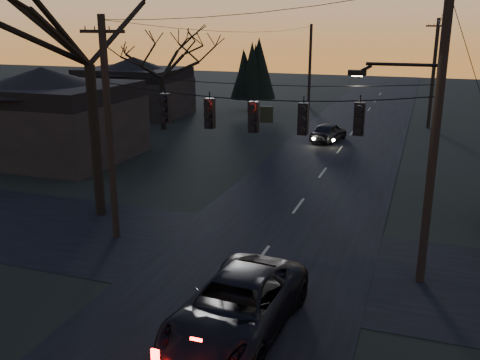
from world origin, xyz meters
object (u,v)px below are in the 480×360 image
(utility_pole_far_l, at_px, (308,106))
(suv_near, at_px, (237,306))
(utility_pole_far_r, at_px, (428,128))
(utility_pole_right, at_px, (420,281))
(utility_pole_left, at_px, (117,237))
(sedan_oncoming_a, at_px, (329,132))

(utility_pole_far_l, bearing_deg, suv_near, -80.54)
(utility_pole_far_r, xyz_separation_m, suv_near, (-4.70, -32.80, 0.79))
(utility_pole_right, height_order, utility_pole_far_r, utility_pole_right)
(utility_pole_left, bearing_deg, utility_pole_right, 0.00)
(suv_near, bearing_deg, utility_pole_far_l, 103.50)
(utility_pole_left, xyz_separation_m, utility_pole_far_l, (0.00, 36.00, 0.00))
(utility_pole_far_r, relative_size, suv_near, 1.50)
(suv_near, bearing_deg, sedan_oncoming_a, 98.56)
(utility_pole_far_r, bearing_deg, sedan_oncoming_a, -131.34)
(utility_pole_far_r, xyz_separation_m, sedan_oncoming_a, (-6.69, -7.61, 0.67))
(utility_pole_right, bearing_deg, utility_pole_left, 180.00)
(suv_near, xyz_separation_m, sedan_oncoming_a, (-1.99, 25.19, -0.12))
(utility_pole_right, bearing_deg, utility_pole_far_l, 107.72)
(utility_pole_left, bearing_deg, utility_pole_far_l, 90.00)
(utility_pole_far_r, bearing_deg, utility_pole_right, -90.00)
(suv_near, bearing_deg, utility_pole_right, 49.65)
(sedan_oncoming_a, bearing_deg, utility_pole_left, 88.48)
(utility_pole_far_r, bearing_deg, utility_pole_far_l, 145.18)
(utility_pole_right, height_order, suv_near, utility_pole_right)
(utility_pole_left, xyz_separation_m, sedan_oncoming_a, (4.81, 20.39, 0.67))
(sedan_oncoming_a, bearing_deg, utility_pole_right, 119.92)
(utility_pole_far_r, xyz_separation_m, utility_pole_far_l, (-11.50, 8.00, 0.00))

